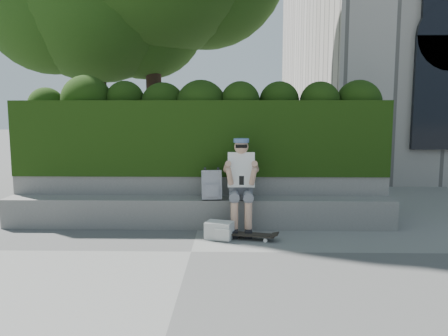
{
  "coord_description": "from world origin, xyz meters",
  "views": [
    {
      "loc": [
        0.53,
        -5.37,
        1.76
      ],
      "look_at": [
        0.4,
        1.0,
        0.95
      ],
      "focal_mm": 35.0,
      "sensor_mm": 36.0,
      "label": 1
    }
  ],
  "objects_px": {
    "person": "(241,181)",
    "backpack_plaid": "(212,185)",
    "skateboard": "(247,235)",
    "backpack_ground": "(219,230)"
  },
  "relations": [
    {
      "from": "person",
      "to": "backpack_plaid",
      "type": "bearing_deg",
      "value": 169.66
    },
    {
      "from": "person",
      "to": "backpack_plaid",
      "type": "xyz_separation_m",
      "value": [
        -0.45,
        0.08,
        -0.08
      ]
    },
    {
      "from": "skateboard",
      "to": "person",
      "type": "bearing_deg",
      "value": 112.83
    },
    {
      "from": "skateboard",
      "to": "backpack_ground",
      "type": "bearing_deg",
      "value": -170.95
    },
    {
      "from": "backpack_plaid",
      "to": "backpack_ground",
      "type": "relative_size",
      "value": 1.2
    },
    {
      "from": "person",
      "to": "backpack_ground",
      "type": "relative_size",
      "value": 3.74
    },
    {
      "from": "person",
      "to": "skateboard",
      "type": "height_order",
      "value": "person"
    },
    {
      "from": "person",
      "to": "backpack_ground",
      "type": "height_order",
      "value": "person"
    },
    {
      "from": "skateboard",
      "to": "backpack_plaid",
      "type": "xyz_separation_m",
      "value": [
        -0.53,
        0.58,
        0.6
      ]
    },
    {
      "from": "backpack_plaid",
      "to": "backpack_ground",
      "type": "xyz_separation_m",
      "value": [
        0.13,
        -0.55,
        -0.55
      ]
    }
  ]
}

